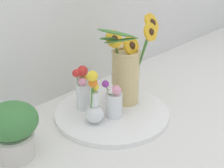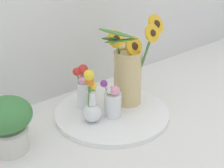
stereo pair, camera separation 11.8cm
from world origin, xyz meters
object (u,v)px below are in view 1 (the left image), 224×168
object	(u,v)px
serving_tray	(112,113)
vase_small_back	(83,88)
potted_plant	(12,128)
vase_bulb_right	(94,106)
vase_small_center	(114,101)
mason_jar_sunflowers	(126,69)

from	to	relation	value
serving_tray	vase_small_back	xyz separation A→B (m)	(-0.07, 0.09, 0.10)
potted_plant	vase_bulb_right	bearing A→B (deg)	-11.02
vase_small_center	vase_small_back	xyz separation A→B (m)	(-0.04, 0.12, 0.03)
vase_bulb_right	potted_plant	world-z (taller)	vase_bulb_right
mason_jar_sunflowers	vase_small_back	size ratio (longest dim) A/B	1.91
vase_bulb_right	vase_small_back	size ratio (longest dim) A/B	1.15
mason_jar_sunflowers	potted_plant	world-z (taller)	mason_jar_sunflowers
potted_plant	vase_small_back	bearing A→B (deg)	8.45
serving_tray	mason_jar_sunflowers	distance (m)	0.18
serving_tray	vase_bulb_right	bearing A→B (deg)	-172.50
mason_jar_sunflowers	serving_tray	bearing A→B (deg)	-172.63
vase_bulb_right	vase_small_back	distance (m)	0.11
mason_jar_sunflowers	vase_bulb_right	bearing A→B (deg)	-172.56
mason_jar_sunflowers	potted_plant	distance (m)	0.50
vase_small_center	vase_small_back	size ratio (longest dim) A/B	0.82
vase_small_back	vase_small_center	bearing A→B (deg)	-71.11
mason_jar_sunflowers	vase_small_center	xyz separation A→B (m)	(-0.12, -0.04, -0.08)
potted_plant	serving_tray	bearing A→B (deg)	-6.07
vase_small_back	potted_plant	distance (m)	0.33
vase_small_center	vase_small_back	distance (m)	0.13
vase_small_center	potted_plant	distance (m)	0.38
potted_plant	mason_jar_sunflowers	bearing A→B (deg)	-3.50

